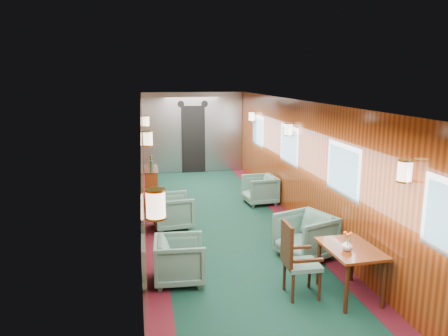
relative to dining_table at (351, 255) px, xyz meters
name	(u,v)px	position (x,y,z in m)	size (l,w,h in m)	color
room	(234,150)	(-1.11, 2.13, 1.07)	(12.00, 12.10, 2.40)	black
bulkhead	(193,133)	(-1.11, 8.04, 0.62)	(2.98, 0.17, 2.39)	#A2A3A8
windows_right	(312,156)	(0.38, 2.38, 0.88)	(0.02, 8.60, 0.80)	silver
wall_sconces	(227,136)	(-1.11, 2.69, 1.22)	(2.97, 7.97, 0.25)	#FFEAC6
dining_table	(351,255)	(0.00, 0.00, 0.00)	(0.67, 0.93, 0.68)	#662A0D
side_chair	(295,257)	(-0.71, 0.13, -0.02)	(0.46, 0.48, 1.01)	#1B3F38
credenza	(151,186)	(-2.45, 4.74, -0.14)	(0.29, 0.93, 1.11)	#662A0D
flower_vase	(347,245)	(-0.10, -0.08, 0.18)	(0.14, 0.14, 0.14)	silver
armchair_left_near	(180,260)	(-2.15, 0.82, -0.25)	(0.69, 0.71, 0.64)	#1B3F38
armchair_left_far	(173,211)	(-2.08, 3.07, -0.24)	(0.70, 0.73, 0.66)	#1B3F38
armchair_right_near	(305,236)	(-0.11, 1.29, -0.21)	(0.77, 0.79, 0.72)	#1B3F38
armchair_right_far	(260,190)	(-0.03, 4.36, -0.25)	(0.69, 0.71, 0.65)	#1B3F38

